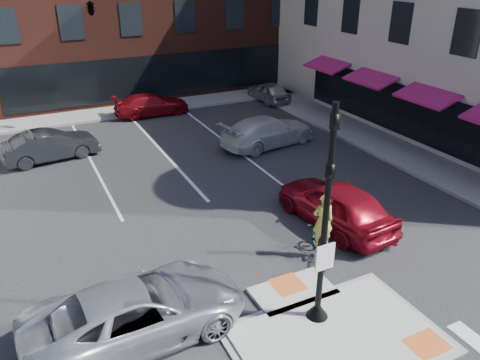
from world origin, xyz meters
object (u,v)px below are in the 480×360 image
red_sedan (336,204)px  bg_car_red (152,104)px  bg_car_dark (50,145)px  cyclist (321,237)px  silver_suv (137,311)px  white_pickup (268,131)px  bg_car_silver (269,92)px

red_sedan → bg_car_red: 16.24m
bg_car_dark → bg_car_red: bearing=-60.9°
bg_car_dark → cyclist: bearing=-159.2°
silver_suv → white_pickup: silver_suv is taller
silver_suv → bg_car_silver: 22.77m
white_pickup → silver_suv: bearing=127.6°
white_pickup → bg_car_dark: size_ratio=1.19×
white_pickup → bg_car_red: 8.79m
bg_car_silver → cyclist: size_ratio=1.70×
red_sedan → silver_suv: bearing=11.1°
silver_suv → bg_car_red: bearing=-22.0°
bg_car_silver → bg_car_dark: bearing=15.6°
silver_suv → bg_car_silver: silver_suv is taller
red_sedan → cyclist: (-1.71, -1.53, -0.07)m
white_pickup → bg_car_silver: white_pickup is taller
bg_car_silver → silver_suv: bearing=51.0°
red_sedan → bg_car_red: bearing=-88.0°
white_pickup → cyclist: cyclist is taller
bg_car_dark → silver_suv: bearing=175.0°
bg_car_red → cyclist: bearing=-178.3°
red_sedan → bg_car_red: (-2.13, 16.09, -0.17)m
red_sedan → white_pickup: 8.44m
white_pickup → cyclist: (-3.53, -9.78, 0.01)m
white_pickup → bg_car_dark: bearing=64.6°
red_sedan → cyclist: size_ratio=2.16×
silver_suv → red_sedan: red_sedan is taller
red_sedan → bg_car_dark: red_sedan is taller
silver_suv → cyclist: size_ratio=2.46×
red_sedan → bg_car_dark: (-8.65, 11.19, -0.11)m
red_sedan → bg_car_silver: size_ratio=1.27×
bg_car_silver → cyclist: (-7.71, -17.11, 0.11)m
cyclist → bg_car_red: bearing=-70.2°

